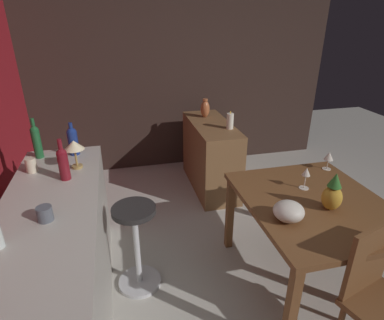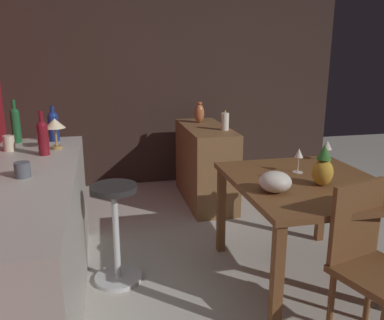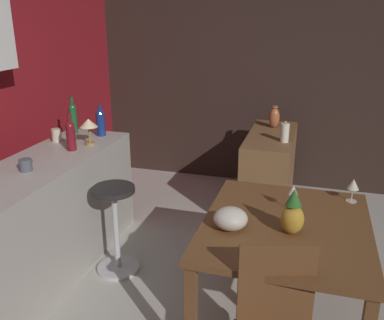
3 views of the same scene
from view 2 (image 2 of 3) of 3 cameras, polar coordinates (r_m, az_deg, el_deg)
name	(u,v)px [view 2 (image 2 of 3)]	position (r m, az deg, el deg)	size (l,w,h in m)	color
ground_plane	(259,288)	(2.97, 9.50, -17.37)	(9.00, 9.00, 0.00)	#B7B2A8
wall_side_right	(159,76)	(4.91, -4.63, 11.78)	(0.10, 4.40, 2.60)	#33231E
dining_table	(307,192)	(2.87, 15.94, -4.43)	(1.16, 0.99, 0.74)	brown
kitchen_counter	(29,246)	(2.66, -21.97, -11.26)	(2.10, 0.60, 0.90)	#B2ADA3
sideboard_cabinet	(205,164)	(4.33, 1.89, -0.62)	(1.10, 0.44, 0.82)	brown
chair_near_window	(370,260)	(2.44, 23.77, -12.85)	(0.50, 0.50, 0.91)	brown
bar_stool	(116,231)	(2.89, -10.68, -9.82)	(0.34, 0.34, 0.71)	#262323
wine_glass_left	(299,155)	(2.97, 14.84, 0.71)	(0.08, 0.08, 0.18)	silver
wine_glass_right	(327,146)	(3.37, 18.54, 1.92)	(0.08, 0.08, 0.16)	silver
pineapple_centerpiece	(323,168)	(2.73, 18.00, -1.07)	(0.13, 0.13, 0.27)	gold
fruit_bowl	(275,182)	(2.55, 11.68, -3.02)	(0.20, 0.20, 0.13)	beige
wine_bottle_cobalt	(53,125)	(3.34, -18.97, 4.71)	(0.08, 0.08, 0.27)	navy
wine_bottle_green	(16,124)	(3.37, -23.63, 4.74)	(0.07, 0.07, 0.33)	#1E592D
wine_bottle_ruby	(43,136)	(2.90, -20.31, 3.17)	(0.07, 0.07, 0.30)	maroon
cup_slate	(22,170)	(2.45, -22.81, -1.27)	(0.12, 0.09, 0.09)	#515660
cup_cream	(9,143)	(3.13, -24.41, 2.18)	(0.11, 0.08, 0.11)	beige
counter_lamp	(55,125)	(3.05, -18.80, 4.65)	(0.15, 0.15, 0.22)	#A58447
pillar_candle_tall	(225,121)	(4.04, 4.69, 5.44)	(0.08, 0.08, 0.20)	white
vase_copper	(199,113)	(4.46, 1.04, 6.65)	(0.11, 0.11, 0.23)	#B26038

